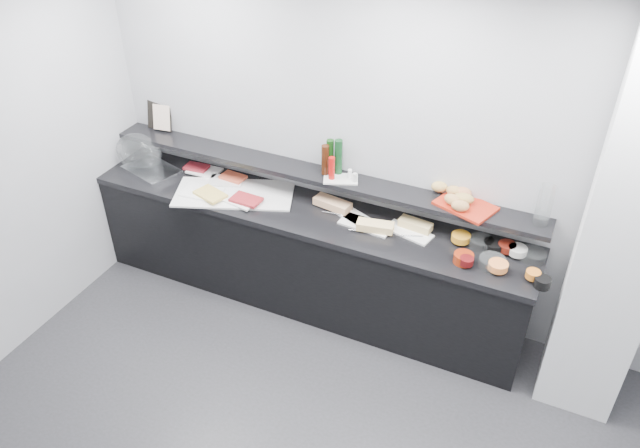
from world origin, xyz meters
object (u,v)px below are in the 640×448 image
at_px(carafe, 544,205).
at_px(condiment_tray, 341,179).
at_px(cloche_base, 152,170).
at_px(sandwich_plate_mid, 366,225).
at_px(bread_tray, 466,206).
at_px(framed_print, 159,115).

bearing_deg(carafe, condiment_tray, -178.39).
bearing_deg(cloche_base, sandwich_plate_mid, 17.41).
bearing_deg(cloche_base, carafe, 20.53).
distance_m(sandwich_plate_mid, bread_tray, 0.75).
relative_size(bread_tray, carafe, 1.31).
height_order(cloche_base, sandwich_plate_mid, cloche_base).
bearing_deg(framed_print, condiment_tray, -6.02).
bearing_deg(carafe, cloche_base, -175.87).
distance_m(cloche_base, condiment_tray, 1.70).
bearing_deg(condiment_tray, carafe, -20.11).
xyz_separation_m(sandwich_plate_mid, carafe, (1.19, 0.19, 0.39)).
height_order(sandwich_plate_mid, framed_print, framed_print).
height_order(bread_tray, carafe, carafe).
relative_size(cloche_base, framed_print, 1.77).
xyz_separation_m(bread_tray, carafe, (0.51, 0.01, 0.14)).
bearing_deg(bread_tray, carafe, 21.04).
height_order(condiment_tray, bread_tray, bread_tray).
bearing_deg(cloche_base, condiment_tray, 22.73).
distance_m(cloche_base, carafe, 3.17).
bearing_deg(sandwich_plate_mid, bread_tray, 19.43).
bearing_deg(condiment_tray, sandwich_plate_mid, -50.60).
distance_m(condiment_tray, bread_tray, 0.95).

